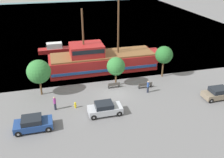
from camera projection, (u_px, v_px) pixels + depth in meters
name	position (u px, v px, depth m)	size (l,w,h in m)	color
ground_plane	(115.00, 93.00, 33.97)	(160.00, 160.00, 0.00)	slate
water_surface	(75.00, 21.00, 72.25)	(80.00, 80.00, 0.00)	teal
pirate_ship	(101.00, 60.00, 40.52)	(18.46, 5.11, 11.25)	#A31E1E
moored_boat_dockside	(57.00, 49.00, 48.52)	(7.35, 1.85, 1.88)	maroon
parked_car_curb_front	(219.00, 93.00, 32.45)	(4.26, 1.91, 1.53)	#7F705B
parked_car_curb_mid	(105.00, 109.00, 29.09)	(3.96, 1.89, 1.54)	#B7BCC6
parked_car_curb_rear	(33.00, 124.00, 26.49)	(4.00, 2.02, 1.51)	navy
fire_hydrant	(75.00, 105.00, 30.51)	(0.42, 0.25, 0.76)	yellow
bench_promenade_east	(145.00, 85.00, 35.17)	(1.98, 0.45, 0.85)	#4C4742
bench_promenade_west	(114.00, 85.00, 35.19)	(1.66, 0.45, 0.85)	#4C4742
pedestrian_walking_near	(55.00, 103.00, 29.92)	(0.32, 0.32, 1.78)	#232838
pedestrian_walking_far	(148.00, 87.00, 33.80)	(0.32, 0.32, 1.76)	#232838
tree_row_east	(39.00, 72.00, 32.23)	(3.12, 3.12, 4.92)	brown
tree_row_mideast	(116.00, 66.00, 34.85)	(2.60, 2.60, 4.25)	brown
tree_row_midwest	(164.00, 55.00, 37.26)	(2.62, 2.62, 4.86)	brown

